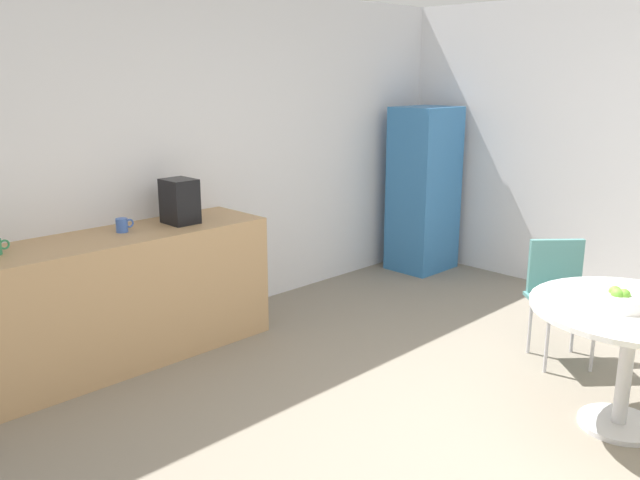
{
  "coord_description": "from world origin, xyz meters",
  "views": [
    {
      "loc": [
        -2.71,
        -1.32,
        1.95
      ],
      "look_at": [
        0.01,
        1.45,
        0.95
      ],
      "focal_mm": 36.56,
      "sensor_mm": 36.0,
      "label": 1
    }
  ],
  "objects": [
    {
      "name": "counter_block",
      "position": [
        -0.8,
        2.65,
        0.45
      ],
      "size": [
        2.26,
        0.6,
        0.9
      ],
      "primitive_type": "cube",
      "color": "tan",
      "rests_on": "ground_plane"
    },
    {
      "name": "mug_white",
      "position": [
        -0.65,
        2.69,
        0.95
      ],
      "size": [
        0.13,
        0.08,
        0.09
      ],
      "color": "#3F66BF",
      "rests_on": "counter_block"
    },
    {
      "name": "locker_cabinet",
      "position": [
        2.55,
        2.55,
        0.82
      ],
      "size": [
        0.6,
        0.5,
        1.63
      ],
      "primitive_type": "cube",
      "color": "#3372B2",
      "rests_on": "ground_plane"
    },
    {
      "name": "round_table",
      "position": [
        0.83,
        -0.14,
        0.59
      ],
      "size": [
        1.08,
        1.08,
        0.72
      ],
      "color": "silver",
      "rests_on": "ground_plane"
    },
    {
      "name": "chair_teal",
      "position": [
        1.47,
        0.57,
        0.52
      ],
      "size": [
        0.59,
        0.59,
        0.83
      ],
      "color": "silver",
      "rests_on": "ground_plane"
    },
    {
      "name": "fruit_bowl",
      "position": [
        0.76,
        -0.1,
        0.76
      ],
      "size": [
        0.28,
        0.28,
        0.11
      ],
      "color": "silver",
      "rests_on": "round_table"
    },
    {
      "name": "ground_plane",
      "position": [
        0.0,
        0.0,
        0.0
      ],
      "size": [
        6.0,
        6.0,
        0.0
      ],
      "primitive_type": "plane",
      "color": "gray"
    },
    {
      "name": "wall_back",
      "position": [
        0.0,
        3.0,
        1.3
      ],
      "size": [
        6.0,
        0.1,
        2.6
      ],
      "primitive_type": "cube",
      "color": "silver",
      "rests_on": "ground_plane"
    },
    {
      "name": "coffee_maker",
      "position": [
        -0.22,
        2.65,
        1.06
      ],
      "size": [
        0.2,
        0.24,
        0.32
      ],
      "primitive_type": "cube",
      "color": "black",
      "rests_on": "counter_block"
    }
  ]
}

